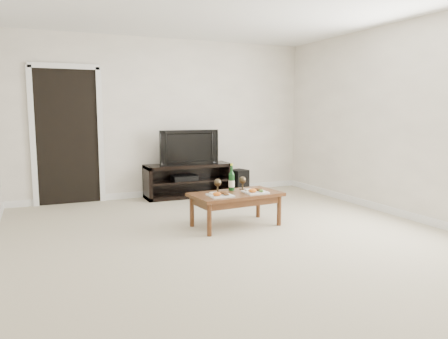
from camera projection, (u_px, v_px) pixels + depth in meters
The scene contains 13 objects.
floor at pixel (235, 239), 4.92m from camera, with size 5.50×5.50×0.00m, color #C1B69B.
back_wall at pixel (165, 118), 7.26m from camera, with size 5.00×0.04×2.60m, color white.
doorway at pixel (67, 137), 6.66m from camera, with size 0.90×0.02×2.05m, color black.
media_console at pixel (188, 180), 7.27m from camera, with size 1.43×0.45×0.55m, color black.
television at pixel (188, 147), 7.19m from camera, with size 0.99×0.13×0.57m, color black.
av_receiver at pixel (184, 178), 7.23m from camera, with size 0.40×0.30×0.08m, color black.
subwoofer at pixel (239, 181), 7.63m from camera, with size 0.27×0.27×0.40m, color black.
coffee_table at pixel (236, 209), 5.43m from camera, with size 1.10×0.60×0.42m, color #572D18.
plate_left at pixel (220, 193), 5.20m from camera, with size 0.27×0.27×0.07m, color white.
plate_right at pixel (255, 190), 5.41m from camera, with size 0.27×0.27×0.07m, color white.
wine_bottle at pixel (232, 177), 5.55m from camera, with size 0.07×0.07×0.35m, color #0F3815.
goblet_left at pixel (218, 185), 5.45m from camera, with size 0.09×0.09×0.17m, color #3A3020, non-canonical shape.
goblet_right at pixel (243, 183), 5.65m from camera, with size 0.09×0.09×0.17m, color #3A3020, non-canonical shape.
Camera 1 is at (-2.01, -4.33, 1.44)m, focal length 35.00 mm.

